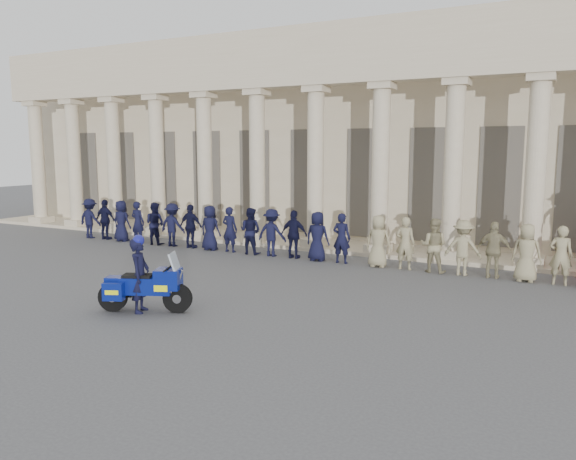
{
  "coord_description": "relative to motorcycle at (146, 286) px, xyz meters",
  "views": [
    {
      "loc": [
        7.73,
        -11.8,
        3.98
      ],
      "look_at": [
        0.29,
        2.61,
        1.6
      ],
      "focal_mm": 35.0,
      "sensor_mm": 36.0,
      "label": 1
    }
  ],
  "objects": [
    {
      "name": "officer_rank",
      "position": [
        0.34,
        7.67,
        0.23
      ],
      "size": [
        21.81,
        0.67,
        1.76
      ],
      "color": "black",
      "rests_on": "ground"
    },
    {
      "name": "rider",
      "position": [
        -0.12,
        -0.05,
        0.3
      ],
      "size": [
        0.66,
        0.78,
        1.92
      ],
      "rotation": [
        0.0,
        0.0,
        1.97
      ],
      "color": "black",
      "rests_on": "ground"
    },
    {
      "name": "motorcycle",
      "position": [
        0.0,
        0.0,
        0.0
      ],
      "size": [
        2.2,
        1.38,
        1.49
      ],
      "rotation": [
        0.0,
        0.0,
        0.4
      ],
      "color": "black",
      "rests_on": "ground"
    },
    {
      "name": "ground",
      "position": [
        1.46,
        1.57,
        -0.65
      ],
      "size": [
        90.0,
        90.0,
        0.0
      ],
      "primitive_type": "plane",
      "color": "#4D4D50",
      "rests_on": "ground"
    },
    {
      "name": "building",
      "position": [
        1.46,
        16.31,
        3.88
      ],
      "size": [
        40.0,
        12.5,
        9.0
      ],
      "color": "#C4B393",
      "rests_on": "ground"
    }
  ]
}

